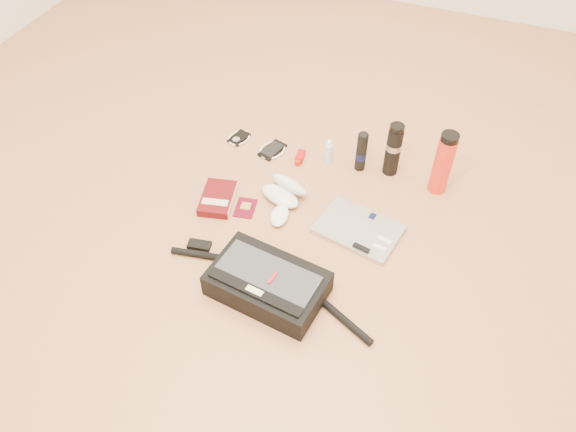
{
  "coord_description": "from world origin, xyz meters",
  "views": [
    {
      "loc": [
        0.48,
        -1.29,
        1.62
      ],
      "look_at": [
        -0.04,
        0.05,
        0.06
      ],
      "focal_mm": 35.0,
      "sensor_mm": 36.0,
      "label": 1
    }
  ],
  "objects_px": {
    "messenger_bag": "(267,283)",
    "thermos_red": "(443,163)",
    "laptop": "(359,229)",
    "book": "(218,198)",
    "thermos_black": "(393,149)"
  },
  "relations": [
    {
      "from": "laptop",
      "to": "thermos_red",
      "type": "relative_size",
      "value": 1.21
    },
    {
      "from": "book",
      "to": "thermos_red",
      "type": "relative_size",
      "value": 0.75
    },
    {
      "from": "laptop",
      "to": "thermos_black",
      "type": "xyz_separation_m",
      "value": [
        0.03,
        0.37,
        0.11
      ]
    },
    {
      "from": "laptop",
      "to": "thermos_black",
      "type": "height_order",
      "value": "thermos_black"
    },
    {
      "from": "messenger_bag",
      "to": "thermos_black",
      "type": "xyz_separation_m",
      "value": [
        0.24,
        0.76,
        0.07
      ]
    },
    {
      "from": "thermos_black",
      "to": "thermos_red",
      "type": "xyz_separation_m",
      "value": [
        0.21,
        -0.03,
        0.02
      ]
    },
    {
      "from": "laptop",
      "to": "thermos_black",
      "type": "relative_size",
      "value": 1.41
    },
    {
      "from": "laptop",
      "to": "book",
      "type": "xyz_separation_m",
      "value": [
        -0.57,
        -0.05,
        0.01
      ]
    },
    {
      "from": "messenger_bag",
      "to": "book",
      "type": "height_order",
      "value": "messenger_bag"
    },
    {
      "from": "messenger_bag",
      "to": "thermos_red",
      "type": "height_order",
      "value": "thermos_red"
    },
    {
      "from": "messenger_bag",
      "to": "thermos_black",
      "type": "bearing_deg",
      "value": 79.92
    },
    {
      "from": "messenger_bag",
      "to": "laptop",
      "type": "relative_size",
      "value": 2.33
    },
    {
      "from": "book",
      "to": "thermos_red",
      "type": "xyz_separation_m",
      "value": [
        0.8,
        0.39,
        0.12
      ]
    },
    {
      "from": "thermos_black",
      "to": "thermos_red",
      "type": "height_order",
      "value": "thermos_red"
    },
    {
      "from": "messenger_bag",
      "to": "thermos_red",
      "type": "distance_m",
      "value": 0.86
    }
  ]
}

